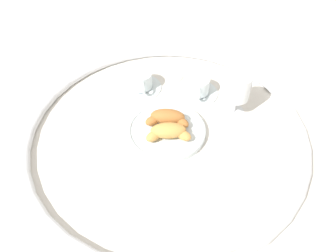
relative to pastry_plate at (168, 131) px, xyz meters
The scene contains 9 objects.
ground_plane 0.01m from the pastry_plate, 12.52° to the left, with size 2.20×2.20×0.00m, color silver.
table_chrome_rim 0.00m from the pastry_plate, 12.52° to the left, with size 0.81×0.81×0.02m, color silver.
pastry_plate is the anchor object (origin of this frame).
croissant_large 0.04m from the pastry_plate, 64.30° to the right, with size 0.13×0.09×0.04m.
croissant_small 0.04m from the pastry_plate, 114.73° to the left, with size 0.12×0.10×0.04m.
coffee_cup_near 0.20m from the pastry_plate, 96.00° to the right, with size 0.14×0.14×0.06m.
coffee_cup_far 0.22m from the pastry_plate, 43.51° to the right, with size 0.14×0.14×0.06m.
juice_glass_left 0.24m from the pastry_plate, 133.11° to the right, with size 0.08×0.08×0.14m.
sugar_packet 0.26m from the pastry_plate, 72.61° to the right, with size 0.05×0.03×0.01m, color white.
Camera 1 is at (-0.25, 0.58, 0.70)m, focal length 34.32 mm.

